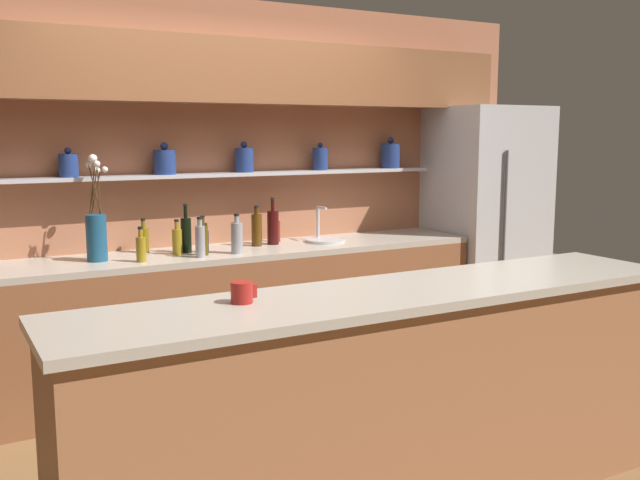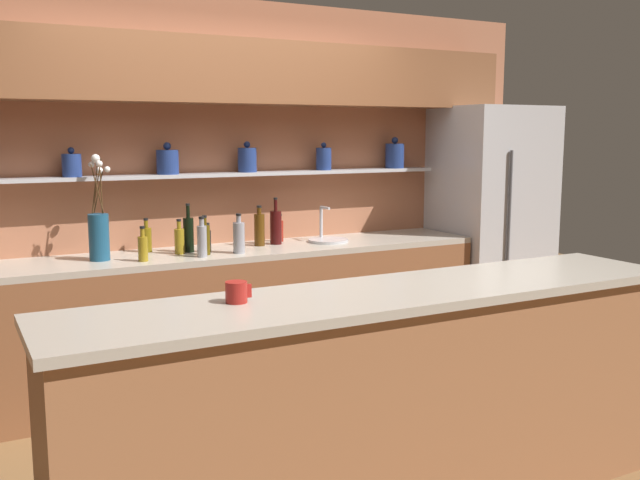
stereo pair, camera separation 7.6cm
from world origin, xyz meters
TOP-DOWN VIEW (x-y plane):
  - ground_plane at (0.00, 0.00)m, footprint 12.00×12.00m
  - back_wall_unit at (-0.00, 1.53)m, footprint 5.20×0.44m
  - back_counter_unit at (-0.06, 1.24)m, footprint 3.68×0.62m
  - island_counter at (0.00, -0.66)m, footprint 2.94×0.61m
  - refrigerator at (2.20, 1.20)m, footprint 0.80×0.73m
  - flower_vase at (-0.85, 1.24)m, footprint 0.14×0.16m
  - sink_fixture at (0.74, 1.25)m, footprint 0.29×0.29m
  - bottle_spirit_0 at (0.23, 1.31)m, footprint 0.07×0.07m
  - bottle_spirit_1 at (-0.01, 1.08)m, footprint 0.08×0.08m
  - bottle_oil_2 at (-0.35, 1.24)m, footprint 0.06×0.06m
  - bottle_sauce_3 at (-0.17, 1.22)m, footprint 0.05×0.05m
  - bottle_oil_4 at (-0.22, 1.13)m, footprint 0.07×0.07m
  - bottle_sauce_5 at (0.44, 1.42)m, footprint 0.05×0.05m
  - bottle_wine_6 at (-0.28, 1.28)m, footprint 0.07×0.07m
  - bottle_oil_7 at (-0.63, 1.08)m, footprint 0.06×0.06m
  - bottle_oil_8 at (-0.52, 1.41)m, footprint 0.07×0.07m
  - bottle_spirit_9 at (-0.26, 1.06)m, footprint 0.06×0.06m
  - bottle_wine_10 at (0.36, 1.32)m, footprint 0.08×0.08m
  - coffee_mug at (-0.67, -0.57)m, footprint 0.11×0.09m

SIDE VIEW (x-z plane):
  - ground_plane at x=0.00m, z-range 0.00..0.00m
  - back_counter_unit at x=-0.06m, z-range 0.00..0.92m
  - island_counter at x=0.00m, z-range 0.00..1.02m
  - sink_fixture at x=0.74m, z-range 0.82..1.07m
  - refrigerator at x=2.20m, z-range 0.00..1.90m
  - bottle_sauce_3 at x=-0.17m, z-range 0.91..1.10m
  - bottle_oil_7 at x=-0.63m, z-range 0.90..1.11m
  - bottle_sauce_5 at x=0.44m, z-range 0.91..1.10m
  - bottle_oil_8 at x=-0.52m, z-range 0.90..1.12m
  - bottle_oil_2 at x=-0.35m, z-range 0.90..1.12m
  - bottle_oil_4 at x=-0.22m, z-range 0.89..1.15m
  - bottle_spirit_1 at x=-0.01m, z-range 0.90..1.15m
  - bottle_spirit_9 at x=-0.26m, z-range 0.90..1.15m
  - bottle_spirit_0 at x=0.23m, z-range 0.90..1.18m
  - bottle_wine_6 at x=-0.28m, z-range 0.88..1.20m
  - bottle_wine_10 at x=0.36m, z-range 0.88..1.21m
  - coffee_mug at x=-0.67m, z-range 1.02..1.11m
  - flower_vase at x=-0.85m, z-range 0.78..1.42m
  - back_wall_unit at x=0.00m, z-range 0.25..2.85m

